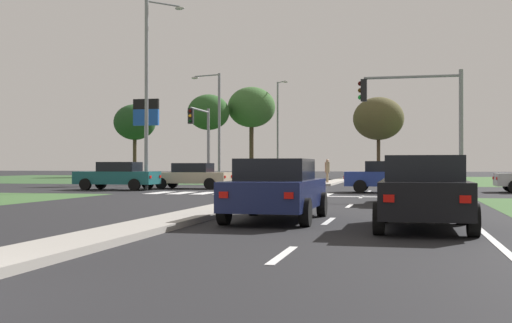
{
  "coord_description": "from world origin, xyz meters",
  "views": [
    {
      "loc": [
        5.31,
        -4.77,
        1.37
      ],
      "look_at": [
        -4.07,
        35.59,
        1.59
      ],
      "focal_mm": 45.12,
      "sensor_mm": 36.0,
      "label": 1
    }
  ],
  "objects_px": {
    "car_teal_eighth": "(118,176)",
    "street_lamp_third": "(216,121)",
    "street_lamp_second": "(150,85)",
    "treeline_fourth": "(378,119)",
    "traffic_signal_near_right": "(422,110)",
    "street_lamp_fourth": "(278,125)",
    "car_blue_fourth": "(389,177)",
    "car_black_near": "(423,192)",
    "fuel_price_totem": "(146,122)",
    "car_navy_sixth": "(276,189)",
    "treeline_second": "(208,113)",
    "car_beige_second": "(191,175)",
    "treeline_near": "(135,122)",
    "treeline_third": "(251,108)",
    "pedestrian_at_median": "(327,168)",
    "car_red_seventh": "(297,173)",
    "traffic_signal_far_left": "(202,132)",
    "car_grey_fifth": "(414,181)"
  },
  "relations": [
    {
      "from": "car_beige_second",
      "to": "street_lamp_fourth",
      "type": "bearing_deg",
      "value": 2.56
    },
    {
      "from": "car_black_near",
      "to": "car_beige_second",
      "type": "relative_size",
      "value": 0.92
    },
    {
      "from": "traffic_signal_far_left",
      "to": "street_lamp_second",
      "type": "bearing_deg",
      "value": -94.99
    },
    {
      "from": "treeline_near",
      "to": "treeline_third",
      "type": "xyz_separation_m",
      "value": [
        13.78,
        -0.09,
        1.41
      ]
    },
    {
      "from": "car_teal_eighth",
      "to": "treeline_third",
      "type": "distance_m",
      "value": 36.52
    },
    {
      "from": "traffic_signal_far_left",
      "to": "treeline_near",
      "type": "bearing_deg",
      "value": 121.14
    },
    {
      "from": "traffic_signal_far_left",
      "to": "car_grey_fifth",
      "type": "bearing_deg",
      "value": -51.31
    },
    {
      "from": "street_lamp_second",
      "to": "treeline_fourth",
      "type": "distance_m",
      "value": 34.14
    },
    {
      "from": "car_red_seventh",
      "to": "treeline_near",
      "type": "relative_size",
      "value": 0.54
    },
    {
      "from": "traffic_signal_far_left",
      "to": "treeline_second",
      "type": "distance_m",
      "value": 26.58
    },
    {
      "from": "car_blue_fourth",
      "to": "fuel_price_totem",
      "type": "distance_m",
      "value": 18.65
    },
    {
      "from": "street_lamp_fourth",
      "to": "treeline_near",
      "type": "bearing_deg",
      "value": -177.48
    },
    {
      "from": "car_navy_sixth",
      "to": "pedestrian_at_median",
      "type": "height_order",
      "value": "pedestrian_at_median"
    },
    {
      "from": "car_blue_fourth",
      "to": "car_grey_fifth",
      "type": "height_order",
      "value": "car_grey_fifth"
    },
    {
      "from": "treeline_fourth",
      "to": "pedestrian_at_median",
      "type": "bearing_deg",
      "value": -97.63
    },
    {
      "from": "car_beige_second",
      "to": "street_lamp_second",
      "type": "distance_m",
      "value": 5.82
    },
    {
      "from": "car_beige_second",
      "to": "traffic_signal_near_right",
      "type": "bearing_deg",
      "value": -119.2
    },
    {
      "from": "fuel_price_totem",
      "to": "car_teal_eighth",
      "type": "bearing_deg",
      "value": -77.74
    },
    {
      "from": "fuel_price_totem",
      "to": "car_navy_sixth",
      "type": "bearing_deg",
      "value": -60.91
    },
    {
      "from": "traffic_signal_near_right",
      "to": "street_lamp_fourth",
      "type": "xyz_separation_m",
      "value": [
        -14.26,
        41.07,
        2.09
      ]
    },
    {
      "from": "car_red_seventh",
      "to": "car_teal_eighth",
      "type": "relative_size",
      "value": 0.99
    },
    {
      "from": "treeline_third",
      "to": "treeline_near",
      "type": "bearing_deg",
      "value": 179.63
    },
    {
      "from": "car_black_near",
      "to": "street_lamp_third",
      "type": "bearing_deg",
      "value": 113.7
    },
    {
      "from": "fuel_price_totem",
      "to": "treeline_near",
      "type": "distance_m",
      "value": 30.72
    },
    {
      "from": "street_lamp_third",
      "to": "fuel_price_totem",
      "type": "relative_size",
      "value": 1.42
    },
    {
      "from": "car_red_seventh",
      "to": "traffic_signal_near_right",
      "type": "height_order",
      "value": "traffic_signal_near_right"
    },
    {
      "from": "car_grey_fifth",
      "to": "street_lamp_second",
      "type": "relative_size",
      "value": 0.41
    },
    {
      "from": "car_beige_second",
      "to": "car_red_seventh",
      "type": "height_order",
      "value": "car_red_seventh"
    },
    {
      "from": "car_black_near",
      "to": "treeline_third",
      "type": "xyz_separation_m",
      "value": [
        -16.78,
        54.34,
        6.85
      ]
    },
    {
      "from": "car_navy_sixth",
      "to": "treeline_third",
      "type": "relative_size",
      "value": 0.46
    },
    {
      "from": "car_blue_fourth",
      "to": "car_black_near",
      "type": "bearing_deg",
      "value": 3.66
    },
    {
      "from": "car_black_near",
      "to": "pedestrian_at_median",
      "type": "relative_size",
      "value": 2.57
    },
    {
      "from": "traffic_signal_near_right",
      "to": "street_lamp_fourth",
      "type": "relative_size",
      "value": 0.51
    },
    {
      "from": "street_lamp_second",
      "to": "treeline_near",
      "type": "distance_m",
      "value": 39.51
    },
    {
      "from": "car_grey_fifth",
      "to": "treeline_second",
      "type": "height_order",
      "value": "treeline_second"
    },
    {
      "from": "car_grey_fifth",
      "to": "traffic_signal_far_left",
      "type": "relative_size",
      "value": 0.81
    },
    {
      "from": "street_lamp_fourth",
      "to": "pedestrian_at_median",
      "type": "relative_size",
      "value": 6.43
    },
    {
      "from": "car_grey_fifth",
      "to": "traffic_signal_near_right",
      "type": "relative_size",
      "value": 0.78
    },
    {
      "from": "street_lamp_second",
      "to": "treeline_second",
      "type": "xyz_separation_m",
      "value": [
        -6.79,
        32.53,
        1.19
      ]
    },
    {
      "from": "traffic_signal_near_right",
      "to": "treeline_second",
      "type": "height_order",
      "value": "treeline_second"
    },
    {
      "from": "street_lamp_fourth",
      "to": "treeline_fourth",
      "type": "height_order",
      "value": "street_lamp_fourth"
    },
    {
      "from": "car_red_seventh",
      "to": "car_grey_fifth",
      "type": "bearing_deg",
      "value": 109.47
    },
    {
      "from": "car_teal_eighth",
      "to": "treeline_second",
      "type": "distance_m",
      "value": 33.58
    },
    {
      "from": "car_red_seventh",
      "to": "pedestrian_at_median",
      "type": "xyz_separation_m",
      "value": [
        2.35,
        -1.07,
        0.31
      ]
    },
    {
      "from": "treeline_fourth",
      "to": "car_red_seventh",
      "type": "bearing_deg",
      "value": -104.79
    },
    {
      "from": "traffic_signal_far_left",
      "to": "treeline_near",
      "type": "distance_m",
      "value": 33.53
    },
    {
      "from": "car_teal_eighth",
      "to": "street_lamp_third",
      "type": "relative_size",
      "value": 0.54
    },
    {
      "from": "car_blue_fourth",
      "to": "traffic_signal_far_left",
      "type": "bearing_deg",
      "value": -121.57
    },
    {
      "from": "traffic_signal_near_right",
      "to": "street_lamp_second",
      "type": "relative_size",
      "value": 0.52
    },
    {
      "from": "treeline_near",
      "to": "treeline_third",
      "type": "distance_m",
      "value": 13.86
    }
  ]
}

